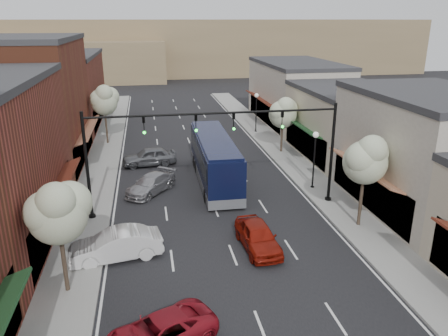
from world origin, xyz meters
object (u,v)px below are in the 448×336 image
signal_mast_left (125,148)px  tree_left_far (104,100)px  coach_bus (215,159)px  tree_right_far (283,112)px  tree_left_near (58,211)px  lamp_post_far (256,106)px  parked_car_d (149,157)px  red_hatchback (258,236)px  parked_car_b (116,245)px  signal_mast_right (299,140)px  lamp_post_near (315,151)px  parked_car_a (159,333)px  tree_right_near (367,158)px  parked_car_c (151,184)px

signal_mast_left → tree_left_far: bearing=98.3°
coach_bus → tree_right_far: bearing=41.8°
tree_left_near → coach_bus: (9.05, 13.45, -2.34)m
tree_left_near → lamp_post_far: (16.05, 28.06, -1.22)m
tree_left_near → parked_car_d: (4.05, 18.45, -3.43)m
tree_left_near → red_hatchback: bearing=14.5°
tree_right_far → parked_car_b: bearing=-130.2°
signal_mast_right → parked_car_b: size_ratio=1.69×
lamp_post_near → parked_car_b: size_ratio=0.91×
signal_mast_right → lamp_post_far: 20.19m
lamp_post_far → parked_car_a: (-12.00, -32.38, -2.36)m
parked_car_d → signal_mast_left: bearing=-14.6°
tree_right_far → parked_car_d: (-12.55, -1.55, -3.20)m
signal_mast_right → parked_car_b: bearing=-156.0°
signal_mast_left → tree_left_far: size_ratio=1.34×
tree_right_near → parked_car_a: (-12.55, -8.33, -3.81)m
lamp_post_near → parked_car_d: (-12.00, 7.90, -2.21)m
tree_right_far → lamp_post_near: bearing=-93.3°
tree_right_near → red_hatchback: tree_right_near is taller
tree_right_near → tree_left_near: 17.08m
signal_mast_right → parked_car_d: 14.81m
signal_mast_left → parked_car_b: 6.52m
tree_left_far → parked_car_d: tree_left_far is taller
signal_mast_left → parked_car_c: bearing=70.0°
tree_right_near → red_hatchback: (-6.85, -1.48, -3.69)m
tree_right_far → parked_car_a: size_ratio=1.17×
tree_right_far → tree_left_near: 25.99m
lamp_post_far → signal_mast_left: bearing=-123.9°
tree_left_near → lamp_post_near: size_ratio=1.28×
red_hatchback → tree_left_far: bearing=108.7°
tree_right_far → red_hatchback: size_ratio=1.22×
tree_right_near → tree_left_far: bearing=127.0°
red_hatchback → tree_right_far: bearing=64.7°
parked_car_a → lamp_post_near: bearing=116.0°
tree_right_far → parked_car_a: tree_right_far is taller
red_hatchback → parked_car_a: bearing=-133.7°
signal_mast_right → signal_mast_left: bearing=180.0°
signal_mast_right → tree_right_near: (2.73, -4.05, -0.17)m
tree_right_far → parked_car_d: size_ratio=1.17×
parked_car_c → signal_mast_right: bearing=15.9°
lamp_post_far → parked_car_d: lamp_post_far is taller
tree_left_near → parked_car_b: bearing=53.7°
signal_mast_right → signal_mast_left: same height
parked_car_a → signal_mast_right: bearing=116.5°
tree_right_far → coach_bus: size_ratio=0.46×
signal_mast_right → red_hatchback: size_ratio=1.85×
signal_mast_right → parked_car_c: bearing=158.3°
signal_mast_right → lamp_post_far: bearing=83.8°
coach_bus → signal_mast_left: bearing=-139.2°
lamp_post_near → parked_car_b: (-14.00, -7.76, -2.20)m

